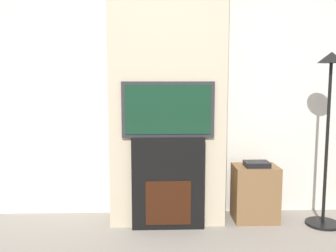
{
  "coord_description": "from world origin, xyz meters",
  "views": [
    {
      "loc": [
        -0.12,
        -1.81,
        1.4
      ],
      "look_at": [
        0.0,
        1.59,
        0.97
      ],
      "focal_mm": 40.0,
      "sensor_mm": 36.0,
      "label": 1
    }
  ],
  "objects": [
    {
      "name": "chimney_breast",
      "position": [
        0.0,
        1.79,
        1.35
      ],
      "size": [
        1.09,
        0.41,
        2.7
      ],
      "color": "beige",
      "rests_on": "ground_plane"
    },
    {
      "name": "floor_lamp",
      "position": [
        1.49,
        1.59,
        1.07
      ],
      "size": [
        0.32,
        0.32,
        1.64
      ],
      "color": "black",
      "rests_on": "ground_plane"
    },
    {
      "name": "wall_back",
      "position": [
        0.0,
        2.03,
        1.35
      ],
      "size": [
        6.0,
        0.06,
        2.7
      ],
      "color": "silver",
      "rests_on": "ground_plane"
    },
    {
      "name": "fireplace",
      "position": [
        0.0,
        1.59,
        0.43
      ],
      "size": [
        0.67,
        0.15,
        0.87
      ],
      "color": "black",
      "rests_on": "ground_plane"
    },
    {
      "name": "media_stand",
      "position": [
        0.87,
        1.74,
        0.28
      ],
      "size": [
        0.43,
        0.33,
        0.6
      ],
      "color": "brown",
      "rests_on": "ground_plane"
    },
    {
      "name": "television",
      "position": [
        0.0,
        1.58,
        1.12
      ],
      "size": [
        0.84,
        0.07,
        0.51
      ],
      "color": "#2D2D33",
      "rests_on": "fireplace"
    }
  ]
}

